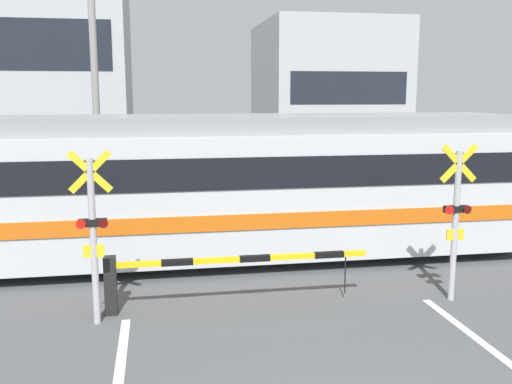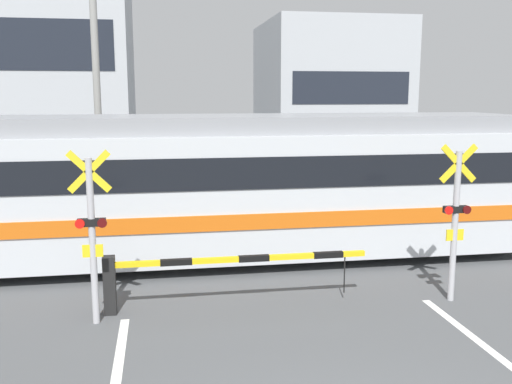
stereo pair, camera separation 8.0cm
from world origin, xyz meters
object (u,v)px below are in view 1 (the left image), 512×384
object	(u,v)px
commuter_train	(153,185)
pedestrian	(185,174)
crossing_barrier_near	(190,270)
crossing_signal_right	(456,216)
crossing_barrier_far	(286,199)
crossing_signal_left	(93,230)

from	to	relation	value
commuter_train	pedestrian	size ratio (longest dim) A/B	10.13
commuter_train	crossing_barrier_near	bearing A→B (deg)	-78.90
crossing_signal_right	pedestrian	bearing A→B (deg)	111.62
commuter_train	crossing_barrier_far	size ratio (longest dim) A/B	3.64
crossing_signal_left	crossing_barrier_near	bearing A→B (deg)	13.07
commuter_train	crossing_barrier_near	xyz separation A→B (m)	(0.60, -3.05, -1.01)
crossing_barrier_far	crossing_signal_left	xyz separation A→B (m)	(-4.67, -6.63, 0.85)
crossing_barrier_near	crossing_signal_right	xyz separation A→B (m)	(4.67, -0.35, 0.85)
crossing_signal_left	crossing_signal_right	bearing A→B (deg)	0.00
crossing_signal_left	pedestrian	world-z (taller)	crossing_signal_left
commuter_train	crossing_barrier_far	bearing A→B (deg)	40.79
crossing_signal_right	pedestrian	world-z (taller)	crossing_signal_right
crossing_barrier_near	pedestrian	bearing A→B (deg)	87.47
commuter_train	crossing_signal_left	world-z (taller)	commuter_train
commuter_train	crossing_barrier_near	world-z (taller)	commuter_train
crossing_barrier_far	crossing_signal_left	distance (m)	8.15
crossing_barrier_near	crossing_signal_right	world-z (taller)	crossing_signal_right
crossing_barrier_near	crossing_signal_left	world-z (taller)	crossing_signal_left
crossing_barrier_near	pedestrian	distance (m)	10.29
crossing_barrier_far	crossing_signal_right	xyz separation A→B (m)	(1.53, -6.63, 0.85)
commuter_train	crossing_signal_left	xyz separation A→B (m)	(-0.93, -3.40, -0.16)
commuter_train	pedestrian	world-z (taller)	commuter_train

